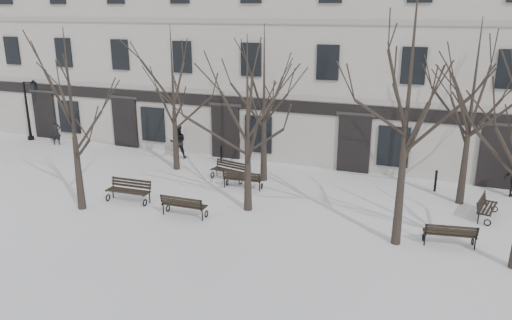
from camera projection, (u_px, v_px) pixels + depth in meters
The scene contains 19 objects.
ground at pixel (225, 221), 19.33m from camera, with size 100.00×100.00×0.00m, color white.
building at pixel (314, 51), 29.30m from camera, with size 40.40×10.20×11.40m.
tree_0 at pixel (71, 100), 19.27m from camera, with size 5.08×5.08×7.25m.
tree_1 at pixel (247, 104), 19.18m from camera, with size 4.91×4.91×7.01m.
tree_2 at pixel (410, 79), 15.85m from camera, with size 6.43×6.43×9.19m.
tree_4 at pixel (173, 81), 24.33m from camera, with size 5.05×5.05×7.21m.
tree_5 at pixel (264, 85), 22.65m from camera, with size 5.10×5.10×7.29m.
tree_6 at pixel (474, 91), 19.76m from camera, with size 5.33×5.33×7.62m.
bench_0 at pixel (129, 190), 21.18m from camera, with size 1.94×0.77×0.96m.
bench_1 at pixel (184, 205), 19.63m from camera, with size 1.83×0.70×0.91m.
bench_2 at pixel (450, 233), 17.18m from camera, with size 1.81×0.91×0.88m.
bench_3 at pixel (229, 170), 23.91m from camera, with size 1.86×1.02×0.89m.
bench_4 at pixel (243, 179), 22.68m from camera, with size 1.81×0.78×0.89m.
bench_5 at pixel (486, 207), 19.55m from camera, with size 0.95×1.76×0.85m.
lamp_post at pixel (30, 106), 30.64m from camera, with size 1.19×0.44×3.79m.
bollard_a at pixel (221, 153), 26.52m from camera, with size 0.12×0.12×0.96m.
bollard_b at pixel (436, 180), 22.35m from camera, with size 0.13×0.13×1.00m.
pedestrian_a at pixel (57, 144), 30.26m from camera, with size 0.57×0.38×1.56m, color black.
pedestrian_b at pixel (179, 158), 27.54m from camera, with size 0.89×0.70×1.84m, color black.
Camera 1 is at (7.50, -16.19, 7.90)m, focal length 35.00 mm.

